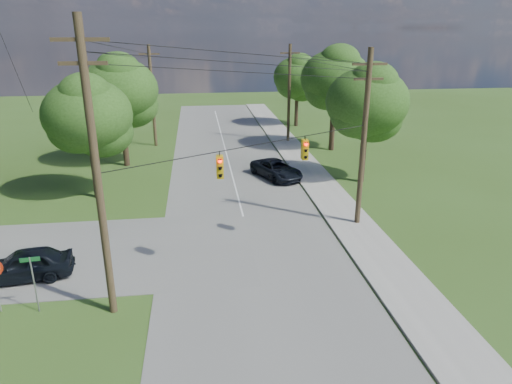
{
  "coord_description": "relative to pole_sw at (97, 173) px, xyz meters",
  "views": [
    {
      "loc": [
        -0.69,
        -16.97,
        11.48
      ],
      "look_at": [
        2.18,
        5.0,
        3.49
      ],
      "focal_mm": 32.0,
      "sensor_mm": 36.0,
      "label": 1
    }
  ],
  "objects": [
    {
      "name": "tree_e_mid",
      "position": [
        17.1,
        25.6,
        0.68
      ],
      "size": [
        6.6,
        6.6,
        9.64
      ],
      "color": "#3C281E",
      "rests_on": "ground"
    },
    {
      "name": "pole_ne",
      "position": [
        13.5,
        7.6,
        -0.76
      ],
      "size": [
        2.0,
        0.32,
        10.5
      ],
      "color": "#4C3C27",
      "rests_on": "ground"
    },
    {
      "name": "tree_e_far",
      "position": [
        16.1,
        37.6,
        -0.31
      ],
      "size": [
        5.8,
        5.8,
        8.32
      ],
      "color": "#3C281E",
      "rests_on": "ground"
    },
    {
      "name": "pole_north_e",
      "position": [
        13.5,
        29.6,
        -1.1
      ],
      "size": [
        2.0,
        0.32,
        10.0
      ],
      "color": "#4C3C27",
      "rests_on": "ground"
    },
    {
      "name": "street_name_sign",
      "position": [
        -3.17,
        0.39,
        -4.56
      ],
      "size": [
        0.78,
        0.11,
        2.6
      ],
      "rotation": [
        0.0,
        0.0,
        0.11
      ],
      "color": "gray",
      "rests_on": "ground"
    },
    {
      "name": "ground",
      "position": [
        4.6,
        -0.4,
        -6.23
      ],
      "size": [
        140.0,
        140.0,
        0.0
      ],
      "primitive_type": "plane",
      "color": "#35521B",
      "rests_on": "ground"
    },
    {
      "name": "pole_north_w",
      "position": [
        -0.4,
        29.6,
        -1.1
      ],
      "size": [
        2.0,
        0.32,
        10.0
      ],
      "color": "#4C3C27",
      "rests_on": "ground"
    },
    {
      "name": "tree_e_near",
      "position": [
        16.6,
        15.6,
        0.02
      ],
      "size": [
        6.2,
        6.2,
        8.81
      ],
      "color": "#3C281E",
      "rests_on": "ground"
    },
    {
      "name": "traffic_signals",
      "position": [
        7.15,
        4.03,
        -0.73
      ],
      "size": [
        4.91,
        3.27,
        1.05
      ],
      "color": "gold",
      "rests_on": "ground"
    },
    {
      "name": "car_cross_dark",
      "position": [
        -4.62,
        3.29,
        -5.44
      ],
      "size": [
        4.67,
        2.39,
        1.52
      ],
      "primitive_type": "imported",
      "rotation": [
        0.0,
        0.0,
        -1.43
      ],
      "color": "black",
      "rests_on": "cross_road"
    },
    {
      "name": "power_lines",
      "position": [
        6.1,
        11.14,
        2.93
      ],
      "size": [
        13.93,
        29.62,
        4.93
      ],
      "color": "black",
      "rests_on": "ground"
    },
    {
      "name": "tree_w_mid",
      "position": [
        -2.4,
        22.6,
        0.35
      ],
      "size": [
        6.4,
        6.4,
        9.22
      ],
      "color": "#3C281E",
      "rests_on": "ground"
    },
    {
      "name": "tree_w_far",
      "position": [
        -4.4,
        32.6,
        0.02
      ],
      "size": [
        6.0,
        6.0,
        8.73
      ],
      "color": "#3C281E",
      "rests_on": "ground"
    },
    {
      "name": "tree_w_near",
      "position": [
        -3.4,
        14.6,
        -0.3
      ],
      "size": [
        6.0,
        6.0,
        8.4
      ],
      "color": "#3C281E",
      "rests_on": "ground"
    },
    {
      "name": "pole_sw",
      "position": [
        0.0,
        0.0,
        0.0
      ],
      "size": [
        2.0,
        0.32,
        12.0
      ],
      "color": "#4C3C27",
      "rests_on": "ground"
    },
    {
      "name": "main_road",
      "position": [
        6.6,
        4.6,
        -6.21
      ],
      "size": [
        10.0,
        100.0,
        0.03
      ],
      "primitive_type": "cube",
      "color": "gray",
      "rests_on": "ground"
    },
    {
      "name": "sidewalk_east",
      "position": [
        13.3,
        4.6,
        -6.17
      ],
      "size": [
        2.6,
        100.0,
        0.12
      ],
      "primitive_type": "cube",
      "color": "#ADAAA2",
      "rests_on": "ground"
    },
    {
      "name": "car_main_north",
      "position": [
        10.1,
        17.32,
        -5.49
      ],
      "size": [
        4.2,
        5.63,
        1.42
      ],
      "primitive_type": "imported",
      "rotation": [
        0.0,
        0.0,
        0.41
      ],
      "color": "black",
      "rests_on": "main_road"
    }
  ]
}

